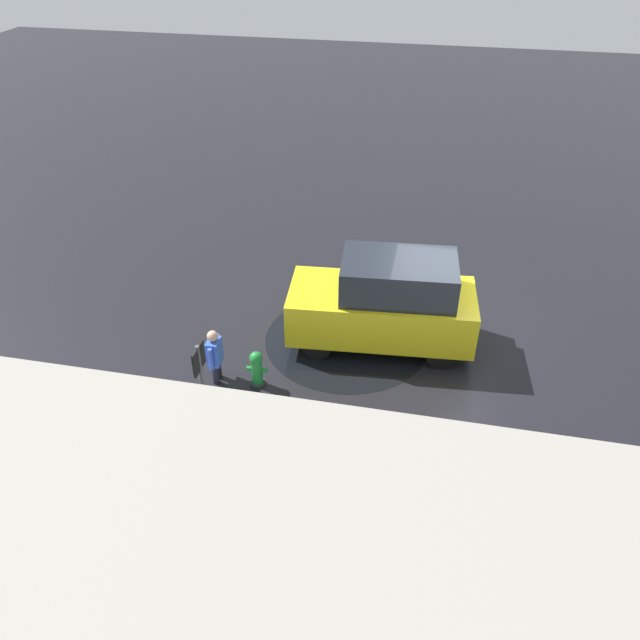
{
  "coord_description": "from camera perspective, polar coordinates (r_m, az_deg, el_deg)",
  "views": [
    {
      "loc": [
        0.47,
        11.25,
        8.35
      ],
      "look_at": [
        2.58,
        1.01,
        0.9
      ],
      "focal_mm": 35.0,
      "sensor_mm": 36.0,
      "label": 1
    }
  ],
  "objects": [
    {
      "name": "ground_plane",
      "position": [
        14.02,
        11.22,
        -1.88
      ],
      "size": [
        60.0,
        60.0,
        0.0
      ],
      "primitive_type": "plane",
      "color": "black"
    },
    {
      "name": "fire_hydrant",
      "position": [
        12.45,
        -5.8,
        -4.46
      ],
      "size": [
        0.42,
        0.31,
        0.8
      ],
      "color": "#197A2D",
      "rests_on": "ground"
    },
    {
      "name": "puddle_patch",
      "position": [
        13.8,
        2.45,
        -1.79
      ],
      "size": [
        3.61,
        3.61,
        0.01
      ],
      "primitive_type": "cylinder",
      "color": "black",
      "rests_on": "ground"
    },
    {
      "name": "metal_railing",
      "position": [
        9.92,
        21.61,
        -18.44
      ],
      "size": [
        8.22,
        0.04,
        1.05
      ],
      "color": "#B7BABF",
      "rests_on": "ground"
    },
    {
      "name": "pedestrian",
      "position": [
        12.48,
        -9.61,
        -3.03
      ],
      "size": [
        0.26,
        0.57,
        1.22
      ],
      "color": "blue",
      "rests_on": "ground"
    },
    {
      "name": "moving_hatchback",
      "position": [
        13.22,
        6.03,
        1.59
      ],
      "size": [
        4.03,
        2.02,
        2.06
      ],
      "color": "yellow",
      "rests_on": "ground"
    },
    {
      "name": "sign_post",
      "position": [
        10.39,
        -10.69,
        -5.96
      ],
      "size": [
        0.07,
        0.44,
        2.4
      ],
      "color": "#4C4C51",
      "rests_on": "ground"
    },
    {
      "name": "kerb_strip",
      "position": [
        10.92,
        10.27,
        -15.01
      ],
      "size": [
        24.0,
        3.2,
        0.04
      ],
      "primitive_type": "cube",
      "color": "slate",
      "rests_on": "ground"
    }
  ]
}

